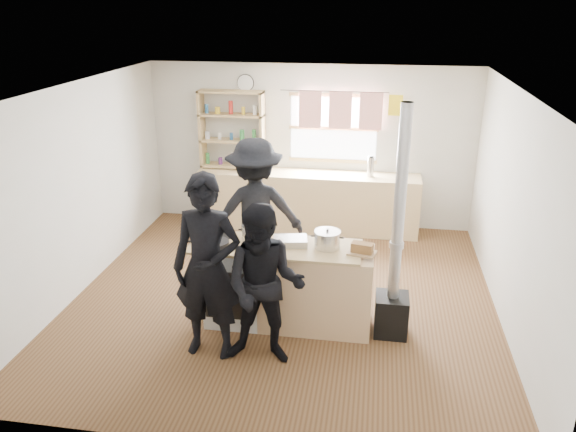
# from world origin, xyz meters

# --- Properties ---
(ground) EXTENTS (5.00, 5.00, 0.01)m
(ground) POSITION_xyz_m (0.00, 0.00, -0.01)
(ground) COLOR brown
(ground) RESTS_ON ground
(back_counter) EXTENTS (3.40, 0.55, 0.90)m
(back_counter) POSITION_xyz_m (0.00, 2.22, 0.45)
(back_counter) COLOR #D2B57E
(back_counter) RESTS_ON ground
(shelving_unit) EXTENTS (1.00, 0.28, 1.20)m
(shelving_unit) POSITION_xyz_m (-1.20, 2.34, 1.51)
(shelving_unit) COLOR tan
(shelving_unit) RESTS_ON back_counter
(thermos) EXTENTS (0.10, 0.10, 0.30)m
(thermos) POSITION_xyz_m (0.94, 2.22, 1.05)
(thermos) COLOR silver
(thermos) RESTS_ON back_counter
(cooking_island) EXTENTS (1.97, 0.64, 0.93)m
(cooking_island) POSITION_xyz_m (0.14, -0.55, 0.47)
(cooking_island) COLOR white
(cooking_island) RESTS_ON ground
(skillet_greens) EXTENTS (0.28, 0.28, 0.05)m
(skillet_greens) POSITION_xyz_m (-0.62, -0.65, 0.96)
(skillet_greens) COLOR black
(skillet_greens) RESTS_ON cooking_island
(roast_tray) EXTENTS (0.40, 0.30, 0.08)m
(roast_tray) POSITION_xyz_m (0.16, -0.50, 0.97)
(roast_tray) COLOR silver
(roast_tray) RESTS_ON cooking_island
(stockpot_stove) EXTENTS (0.24, 0.24, 0.20)m
(stockpot_stove) POSITION_xyz_m (-0.27, -0.44, 1.02)
(stockpot_stove) COLOR silver
(stockpot_stove) RESTS_ON cooking_island
(stockpot_counter) EXTENTS (0.28, 0.28, 0.21)m
(stockpot_counter) POSITION_xyz_m (0.55, -0.51, 1.02)
(stockpot_counter) COLOR silver
(stockpot_counter) RESTS_ON cooking_island
(bread_board) EXTENTS (0.32, 0.26, 0.12)m
(bread_board) POSITION_xyz_m (0.92, -0.61, 0.98)
(bread_board) COLOR tan
(bread_board) RESTS_ON cooking_island
(flue_heater) EXTENTS (0.35, 0.35, 2.50)m
(flue_heater) POSITION_xyz_m (1.27, -0.59, 0.66)
(flue_heater) COLOR black
(flue_heater) RESTS_ON ground
(person_near_left) EXTENTS (0.71, 0.48, 1.90)m
(person_near_left) POSITION_xyz_m (-0.55, -1.22, 0.95)
(person_near_left) COLOR black
(person_near_left) RESTS_ON ground
(person_near_right) EXTENTS (0.81, 0.64, 1.65)m
(person_near_right) POSITION_xyz_m (0.03, -1.27, 0.82)
(person_near_right) COLOR black
(person_near_right) RESTS_ON ground
(person_far) EXTENTS (1.36, 1.05, 1.86)m
(person_far) POSITION_xyz_m (-0.42, 0.37, 0.93)
(person_far) COLOR black
(person_far) RESTS_ON ground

